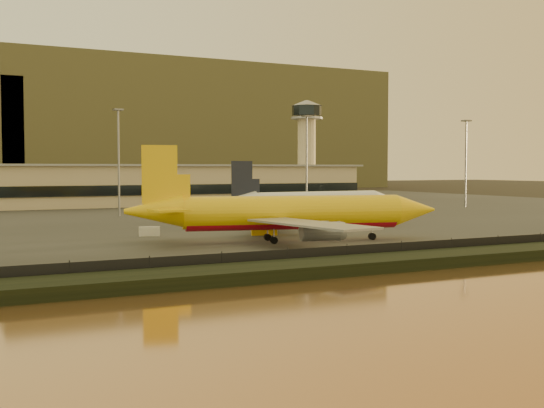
{
  "coord_description": "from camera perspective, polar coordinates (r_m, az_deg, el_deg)",
  "views": [
    {
      "loc": [
        -49.86,
        -80.69,
        11.54
      ],
      "look_at": [
        -3.42,
        12.0,
        6.11
      ],
      "focal_mm": 45.0,
      "sensor_mm": 36.0,
      "label": 1
    }
  ],
  "objects": [
    {
      "name": "ground",
      "position": [
        95.55,
        5.08,
        -3.95
      ],
      "size": [
        900.0,
        900.0,
        0.0
      ],
      "primitive_type": "plane",
      "color": "black",
      "rests_on": "ground"
    },
    {
      "name": "embankment",
      "position": [
        81.61,
        11.38,
        -4.7
      ],
      "size": [
        320.0,
        7.0,
        1.4
      ],
      "primitive_type": "cube",
      "color": "black",
      "rests_on": "ground"
    },
    {
      "name": "tarmac",
      "position": [
        182.98,
        -10.75,
        -0.64
      ],
      "size": [
        320.0,
        220.0,
        0.2
      ],
      "primitive_type": "cube",
      "color": "#2D2D2D",
      "rests_on": "ground"
    },
    {
      "name": "perimeter_fence",
      "position": [
        84.69,
        9.72,
        -3.99
      ],
      "size": [
        300.0,
        0.05,
        2.2
      ],
      "primitive_type": "cube",
      "color": "black",
      "rests_on": "tarmac"
    },
    {
      "name": "terminal_building",
      "position": [
        209.31,
        -16.89,
        1.42
      ],
      "size": [
        202.0,
        25.0,
        12.6
      ],
      "color": "tan",
      "rests_on": "tarmac"
    },
    {
      "name": "control_tower",
      "position": [
        243.47,
        2.92,
        5.38
      ],
      "size": [
        11.2,
        11.2,
        35.5
      ],
      "color": "tan",
      "rests_on": "tarmac"
    },
    {
      "name": "apron_light_masts",
      "position": [
        168.71,
        -4.01,
        4.41
      ],
      "size": [
        152.2,
        12.2,
        25.4
      ],
      "color": "slate",
      "rests_on": "tarmac"
    },
    {
      "name": "dhl_cargo_jet",
      "position": [
        105.01,
        1.29,
        -0.79
      ],
      "size": [
        48.97,
        47.05,
        14.77
      ],
      "rotation": [
        0.0,
        0.0,
        -0.24
      ],
      "color": "yellow",
      "rests_on": "tarmac"
    },
    {
      "name": "white_narrowbody_jet",
      "position": [
        151.32,
        3.53,
        0.16
      ],
      "size": [
        44.78,
        43.81,
        12.89
      ],
      "rotation": [
        0.0,
        0.0,
        0.02
      ],
      "color": "silver",
      "rests_on": "tarmac"
    },
    {
      "name": "gse_vehicle_yellow",
      "position": [
        115.89,
        -0.67,
        -2.13
      ],
      "size": [
        4.75,
        3.35,
        1.95
      ],
      "primitive_type": "cube",
      "rotation": [
        0.0,
        0.0,
        -0.36
      ],
      "color": "yellow",
      "rests_on": "tarmac"
    },
    {
      "name": "gse_vehicle_white",
      "position": [
        116.14,
        -10.22,
        -2.27
      ],
      "size": [
        3.76,
        2.49,
        1.56
      ],
      "primitive_type": "cube",
      "rotation": [
        0.0,
        0.0,
        -0.29
      ],
      "color": "silver",
      "rests_on": "tarmac"
    }
  ]
}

